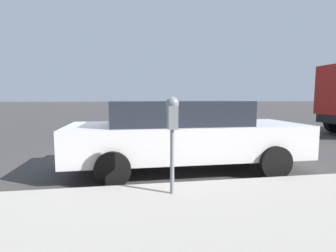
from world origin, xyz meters
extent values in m
plane|color=#3D3A3A|center=(0.00, 0.00, 0.00)|extent=(220.00, 220.00, 0.00)
cylinder|color=gray|center=(-2.70, -0.31, 0.62)|extent=(0.06, 0.06, 0.97)
cube|color=gray|center=(-2.70, -0.31, 1.27)|extent=(0.20, 0.14, 0.34)
sphere|color=gray|center=(-2.70, -0.31, 1.48)|extent=(0.19, 0.19, 0.19)
cube|color=gold|center=(-2.59, -0.31, 1.23)|extent=(0.01, 0.11, 0.12)
cube|color=black|center=(-2.59, -0.31, 1.35)|extent=(0.01, 0.10, 0.08)
cube|color=silver|center=(-0.96, -0.94, 0.66)|extent=(1.84, 4.94, 0.68)
cube|color=#232833|center=(-0.96, -0.74, 1.25)|extent=(1.62, 2.77, 0.49)
cylinder|color=black|center=(-0.04, -2.47, 0.32)|extent=(0.22, 0.64, 0.64)
cylinder|color=black|center=(-1.88, -2.47, 0.32)|extent=(0.22, 0.64, 0.64)
cylinder|color=black|center=(-0.04, 0.59, 0.32)|extent=(0.22, 0.64, 0.64)
cylinder|color=black|center=(-1.88, 0.60, 0.32)|extent=(0.22, 0.64, 0.64)
cylinder|color=black|center=(3.95, -9.05, 0.52)|extent=(0.33, 1.05, 1.04)
camera|label=1|loc=(-6.41, 0.38, 1.55)|focal=28.00mm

